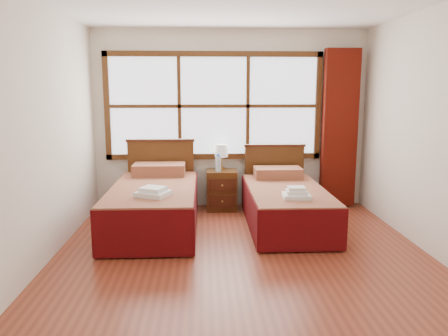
{
  "coord_description": "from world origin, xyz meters",
  "views": [
    {
      "loc": [
        -0.4,
        -4.22,
        1.74
      ],
      "look_at": [
        -0.17,
        0.7,
        0.85
      ],
      "focal_mm": 35.0,
      "sensor_mm": 36.0,
      "label": 1
    }
  ],
  "objects": [
    {
      "name": "floor",
      "position": [
        0.0,
        0.0,
        0.0
      ],
      "size": [
        4.5,
        4.5,
        0.0
      ],
      "primitive_type": "plane",
      "color": "brown",
      "rests_on": "ground"
    },
    {
      "name": "wall_back",
      "position": [
        0.0,
        2.25,
        1.3
      ],
      "size": [
        4.0,
        0.0,
        4.0
      ],
      "primitive_type": "plane",
      "rotation": [
        1.57,
        0.0,
        0.0
      ],
      "color": "silver",
      "rests_on": "floor"
    },
    {
      "name": "wall_left",
      "position": [
        -2.0,
        0.0,
        1.3
      ],
      "size": [
        0.0,
        4.5,
        4.5
      ],
      "primitive_type": "plane",
      "rotation": [
        1.57,
        0.0,
        1.57
      ],
      "color": "silver",
      "rests_on": "floor"
    },
    {
      "name": "wall_right",
      "position": [
        2.0,
        0.0,
        1.3
      ],
      "size": [
        0.0,
        4.5,
        4.5
      ],
      "primitive_type": "plane",
      "rotation": [
        1.57,
        0.0,
        -1.57
      ],
      "color": "silver",
      "rests_on": "floor"
    },
    {
      "name": "window",
      "position": [
        -0.25,
        2.21,
        1.5
      ],
      "size": [
        3.16,
        0.06,
        1.56
      ],
      "color": "white",
      "rests_on": "wall_back"
    },
    {
      "name": "curtain",
      "position": [
        1.6,
        2.11,
        1.17
      ],
      "size": [
        0.5,
        0.16,
        2.3
      ],
      "primitive_type": "cube",
      "color": "#5B1209",
      "rests_on": "wall_back"
    },
    {
      "name": "bed_left",
      "position": [
        -1.03,
        1.2,
        0.31
      ],
      "size": [
        1.06,
        2.08,
        1.03
      ],
      "color": "#3A190C",
      "rests_on": "floor"
    },
    {
      "name": "bed_right",
      "position": [
        0.65,
        1.2,
        0.29
      ],
      "size": [
        0.98,
        2.0,
        0.94
      ],
      "color": "#3A190C",
      "rests_on": "floor"
    },
    {
      "name": "nightstand",
      "position": [
        -0.14,
        1.99,
        0.29
      ],
      "size": [
        0.44,
        0.43,
        0.58
      ],
      "color": "#492810",
      "rests_on": "floor"
    },
    {
      "name": "towels_left",
      "position": [
        -0.98,
        0.62,
        0.59
      ],
      "size": [
        0.44,
        0.41,
        0.1
      ],
      "rotation": [
        0.0,
        0.0,
        -0.42
      ],
      "color": "white",
      "rests_on": "bed_left"
    },
    {
      "name": "towels_right",
      "position": [
        0.66,
        0.64,
        0.56
      ],
      "size": [
        0.32,
        0.28,
        0.13
      ],
      "rotation": [
        0.0,
        0.0,
        -0.05
      ],
      "color": "white",
      "rests_on": "bed_right"
    },
    {
      "name": "lamp",
      "position": [
        -0.14,
        2.13,
        0.84
      ],
      "size": [
        0.19,
        0.19,
        0.37
      ],
      "color": "#B8873B",
      "rests_on": "nightstand"
    },
    {
      "name": "bottle_near",
      "position": [
        -0.2,
        1.95,
        0.7
      ],
      "size": [
        0.07,
        0.07,
        0.25
      ],
      "color": "#A9C1DA",
      "rests_on": "nightstand"
    },
    {
      "name": "bottle_far",
      "position": [
        -0.19,
        1.92,
        0.7
      ],
      "size": [
        0.07,
        0.07,
        0.25
      ],
      "color": "#A9C1DA",
      "rests_on": "nightstand"
    }
  ]
}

